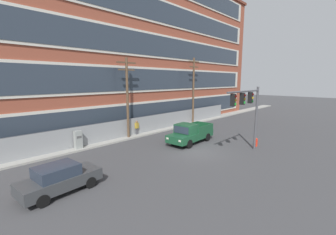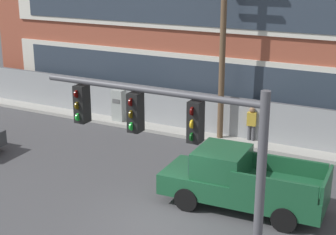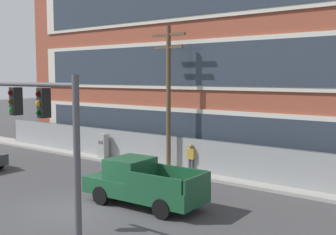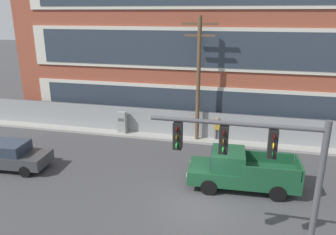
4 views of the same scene
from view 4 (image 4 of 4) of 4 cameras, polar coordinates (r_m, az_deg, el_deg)
The scene contains 9 objects.
ground_plane at distance 15.52m, azimuth 5.07°, elevation -15.33°, with size 160.00×160.00×0.00m, color #424244.
sidewalk_building_side at distance 22.90m, azimuth 8.20°, elevation -3.83°, with size 80.00×1.77×0.16m, color #9E9B93.
chain_link_fence at distance 22.62m, azimuth 9.56°, elevation -1.63°, with size 35.91×0.06×2.01m.
traffic_signal_mast at distance 10.73m, azimuth 15.85°, elevation -7.35°, with size 5.43×0.43×5.51m.
pickup_truck_dark_green at distance 16.91m, azimuth 12.48°, elevation -9.06°, with size 5.49×2.30×1.97m.
sedan_dark_grey at distance 20.55m, azimuth -25.69°, elevation -5.96°, with size 4.26×2.09×1.56m.
utility_pole_near_corner at distance 21.46m, azimuth 5.33°, elevation 7.31°, with size 2.28×0.26×8.29m.
electrical_cabinet at distance 23.77m, azimuth -7.97°, elevation -0.99°, with size 0.61×0.48×1.72m.
pedestrian_near_cabinet at distance 22.53m, azimuth 8.62°, elevation -1.79°, with size 0.43×0.30×1.69m.
Camera 4 is at (1.71, -12.88, 8.48)m, focal length 35.00 mm.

